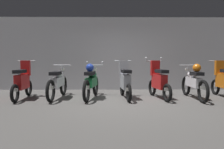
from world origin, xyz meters
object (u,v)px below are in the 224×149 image
object	(u,v)px
motorbike_slot_2	(91,81)
motorbike_slot_4	(159,81)
motorbike_slot_0	(23,82)
motorbike_slot_1	(58,83)
motorbike_slot_6	(224,81)
motorbike_slot_5	(194,82)
motorbike_slot_3	(125,82)

from	to	relation	value
motorbike_slot_2	motorbike_slot_4	world-z (taller)	motorbike_slot_4
motorbike_slot_0	motorbike_slot_1	distance (m)	1.06
motorbike_slot_0	motorbike_slot_6	size ratio (longest dim) A/B	1.00
motorbike_slot_5	motorbike_slot_6	distance (m)	1.07
motorbike_slot_0	motorbike_slot_2	world-z (taller)	motorbike_slot_0
motorbike_slot_0	motorbike_slot_6	world-z (taller)	same
motorbike_slot_2	motorbike_slot_4	size ratio (longest dim) A/B	1.16
motorbike_slot_2	motorbike_slot_5	world-z (taller)	motorbike_slot_2
motorbike_slot_1	motorbike_slot_4	xyz separation A→B (m)	(3.14, -0.05, 0.04)
motorbike_slot_3	motorbike_slot_6	bearing A→B (deg)	2.25
motorbike_slot_4	motorbike_slot_6	world-z (taller)	motorbike_slot_4
motorbike_slot_2	motorbike_slot_5	size ratio (longest dim) A/B	1.00
motorbike_slot_3	motorbike_slot_6	xyz separation A→B (m)	(3.15, 0.12, 0.00)
motorbike_slot_4	motorbike_slot_6	bearing A→B (deg)	3.29
motorbike_slot_2	motorbike_slot_5	xyz separation A→B (m)	(3.15, -0.12, -0.00)
motorbike_slot_2	motorbike_slot_6	xyz separation A→B (m)	(4.20, 0.10, -0.00)
motorbike_slot_3	motorbike_slot_6	distance (m)	3.15
motorbike_slot_3	motorbike_slot_5	bearing A→B (deg)	-2.62
motorbike_slot_2	motorbike_slot_3	world-z (taller)	motorbike_slot_3
motorbike_slot_1	motorbike_slot_0	bearing A→B (deg)	-174.97
motorbike_slot_0	motorbike_slot_6	distance (m)	6.30
motorbike_slot_0	motorbike_slot_5	world-z (taller)	motorbike_slot_0
motorbike_slot_0	motorbike_slot_5	bearing A→B (deg)	-0.62
motorbike_slot_0	motorbike_slot_3	size ratio (longest dim) A/B	1.00
motorbike_slot_5	motorbike_slot_0	bearing A→B (deg)	179.38
motorbike_slot_3	motorbike_slot_6	size ratio (longest dim) A/B	1.00
motorbike_slot_4	motorbike_slot_5	world-z (taller)	motorbike_slot_4
motorbike_slot_0	motorbike_slot_1	world-z (taller)	motorbike_slot_0
motorbike_slot_2	motorbike_slot_3	distance (m)	1.04
motorbike_slot_1	motorbike_slot_2	bearing A→B (deg)	-1.47
motorbike_slot_1	motorbike_slot_2	size ratio (longest dim) A/B	1.00
motorbike_slot_3	motorbike_slot_6	world-z (taller)	same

